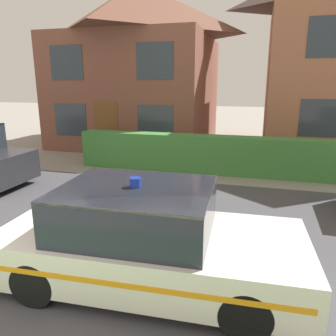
{
  "coord_description": "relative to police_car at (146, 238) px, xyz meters",
  "views": [
    {
      "loc": [
        2.78,
        -1.07,
        2.8
      ],
      "look_at": [
        1.0,
        5.39,
        1.05
      ],
      "focal_mm": 35.0,
      "sensor_mm": 36.0,
      "label": 1
    }
  ],
  "objects": [
    {
      "name": "police_car",
      "position": [
        0.0,
        0.0,
        0.0
      ],
      "size": [
        4.32,
        2.02,
        1.55
      ],
      "rotation": [
        0.0,
        0.0,
        0.04
      ],
      "color": "black",
      "rests_on": "road_strip"
    },
    {
      "name": "garden_hedge",
      "position": [
        0.06,
        6.17,
        -0.08
      ],
      "size": [
        8.77,
        0.62,
        1.2
      ],
      "primitive_type": "cube",
      "color": "#3D7F38",
      "rests_on": "ground"
    },
    {
      "name": "road_strip",
      "position": [
        -1.37,
        1.72,
        -0.67
      ],
      "size": [
        28.0,
        6.53,
        0.01
      ],
      "primitive_type": "cube",
      "color": "#424247",
      "rests_on": "ground"
    },
    {
      "name": "house_left",
      "position": [
        -4.14,
        11.12,
        2.95
      ],
      "size": [
        6.87,
        6.88,
        7.1
      ],
      "color": "brown",
      "rests_on": "ground"
    }
  ]
}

